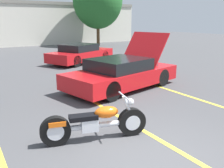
{
  "coord_description": "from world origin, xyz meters",
  "views": [
    {
      "loc": [
        -2.8,
        -3.1,
        2.53
      ],
      "look_at": [
        0.76,
        2.65,
        0.8
      ],
      "focal_mm": 40.0,
      "sensor_mm": 36.0,
      "label": 1
    }
  ],
  "objects_px": {
    "tree_background": "(98,0)",
    "motorcycle": "(95,123)",
    "parked_car_right_row": "(81,54)",
    "show_car_hood_open": "(122,73)"
  },
  "relations": [
    {
      "from": "tree_background",
      "to": "motorcycle",
      "type": "relative_size",
      "value": 3.23
    },
    {
      "from": "motorcycle",
      "to": "parked_car_right_row",
      "type": "height_order",
      "value": "parked_car_right_row"
    },
    {
      "from": "motorcycle",
      "to": "show_car_hood_open",
      "type": "bearing_deg",
      "value": 63.18
    },
    {
      "from": "tree_background",
      "to": "show_car_hood_open",
      "type": "xyz_separation_m",
      "value": [
        -7.29,
        -15.23,
        -3.93
      ]
    },
    {
      "from": "show_car_hood_open",
      "to": "parked_car_right_row",
      "type": "height_order",
      "value": "show_car_hood_open"
    },
    {
      "from": "motorcycle",
      "to": "show_car_hood_open",
      "type": "xyz_separation_m",
      "value": [
        2.89,
        3.25,
        0.19
      ]
    },
    {
      "from": "show_car_hood_open",
      "to": "parked_car_right_row",
      "type": "xyz_separation_m",
      "value": [
        1.19,
        6.31,
        -0.03
      ]
    },
    {
      "from": "tree_background",
      "to": "parked_car_right_row",
      "type": "xyz_separation_m",
      "value": [
        -6.1,
        -8.92,
        -3.96
      ]
    },
    {
      "from": "tree_background",
      "to": "parked_car_right_row",
      "type": "distance_m",
      "value": 11.51
    },
    {
      "from": "motorcycle",
      "to": "parked_car_right_row",
      "type": "relative_size",
      "value": 0.48
    }
  ]
}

